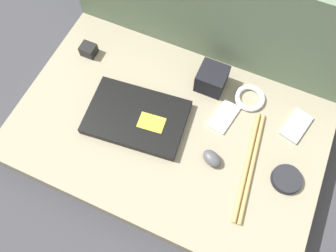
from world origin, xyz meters
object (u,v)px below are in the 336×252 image
at_px(camera_pouch, 212,79).
at_px(speaker_puck, 287,179).
at_px(laptop, 137,117).
at_px(computer_mouse, 212,158).
at_px(phone_silver, 224,117).
at_px(charger_brick, 89,50).
at_px(phone_black, 296,126).

bearing_deg(camera_pouch, speaker_puck, -33.97).
height_order(laptop, computer_mouse, computer_mouse).
bearing_deg(computer_mouse, laptop, -162.72).
bearing_deg(camera_pouch, computer_mouse, -68.63).
xyz_separation_m(laptop, computer_mouse, (0.30, -0.04, 0.00)).
height_order(computer_mouse, phone_silver, computer_mouse).
bearing_deg(charger_brick, phone_black, 1.34).
xyz_separation_m(phone_black, camera_pouch, (-0.34, 0.04, 0.04)).
distance_m(laptop, charger_brick, 0.35).
bearing_deg(computer_mouse, camera_pouch, 135.68).
distance_m(laptop, phone_black, 0.56).
relative_size(phone_silver, charger_brick, 2.38).
relative_size(computer_mouse, camera_pouch, 0.81).
height_order(phone_black, camera_pouch, camera_pouch).
relative_size(computer_mouse, phone_black, 0.60).
distance_m(computer_mouse, speaker_puck, 0.25).
bearing_deg(laptop, phone_black, 14.78).
distance_m(speaker_puck, phone_black, 0.20).
distance_m(laptop, computer_mouse, 0.30).
bearing_deg(camera_pouch, phone_silver, -49.06).
distance_m(phone_silver, charger_brick, 0.58).
height_order(laptop, charger_brick, charger_brick).
distance_m(laptop, phone_silver, 0.31).
height_order(computer_mouse, camera_pouch, camera_pouch).
bearing_deg(laptop, speaker_puck, -6.34).
xyz_separation_m(phone_silver, camera_pouch, (-0.09, 0.11, 0.04)).
height_order(laptop, camera_pouch, camera_pouch).
bearing_deg(speaker_puck, charger_brick, 167.69).
bearing_deg(speaker_puck, camera_pouch, 146.03).
relative_size(speaker_puck, camera_pouch, 0.99).
height_order(phone_silver, phone_black, phone_black).
bearing_deg(phone_black, speaker_puck, -70.36).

